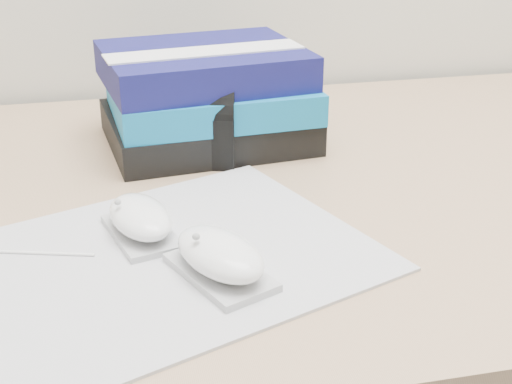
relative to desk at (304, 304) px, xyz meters
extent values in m
cube|color=#A67E5C|center=(0.00, -0.06, 0.22)|extent=(1.60, 0.80, 0.03)
cube|color=#A67E5C|center=(0.00, 0.32, -0.15)|extent=(1.52, 0.03, 0.35)
cube|color=#9A99A2|center=(-0.22, -0.23, 0.24)|extent=(0.49, 0.43, 0.00)
cube|color=#AEAEB0|center=(-0.24, -0.18, 0.24)|extent=(0.08, 0.12, 0.01)
ellipsoid|color=white|center=(-0.24, -0.18, 0.26)|extent=(0.08, 0.12, 0.03)
ellipsoid|color=#9A9A9D|center=(-0.26, -0.18, 0.28)|extent=(0.01, 0.01, 0.01)
cube|color=#AFAFB2|center=(-0.17, -0.28, 0.24)|extent=(0.10, 0.13, 0.01)
ellipsoid|color=white|center=(-0.17, -0.28, 0.26)|extent=(0.10, 0.13, 0.03)
ellipsoid|color=#9B9B9E|center=(-0.19, -0.28, 0.28)|extent=(0.01, 0.01, 0.01)
cube|color=black|center=(-0.12, 0.09, 0.26)|extent=(0.30, 0.25, 0.04)
cube|color=#1075AE|center=(-0.12, 0.09, 0.30)|extent=(0.28, 0.23, 0.04)
cube|color=#121356|center=(-0.13, 0.10, 0.35)|extent=(0.29, 0.24, 0.05)
cube|color=white|center=(-0.13, 0.07, 0.37)|extent=(0.27, 0.09, 0.00)
cube|color=black|center=(-0.15, 0.03, 0.27)|extent=(0.14, 0.11, 0.07)
cylinder|color=black|center=(-0.15, 0.03, 0.30)|extent=(0.14, 0.11, 0.08)
camera|label=1|loc=(-0.26, -0.86, 0.60)|focal=50.00mm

